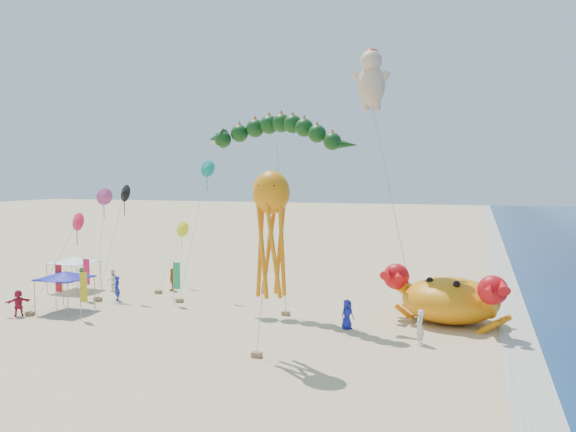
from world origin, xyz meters
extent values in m
plane|color=#D1B784|center=(0.00, 0.00, 0.00)|extent=(320.00, 320.00, 0.00)
plane|color=silver|center=(12.00, 0.00, 0.01)|extent=(320.00, 320.00, 0.00)
ellipsoid|color=orange|center=(8.20, 3.23, 1.41)|extent=(7.40, 6.89, 2.83)
sphere|color=red|center=(5.04, 2.05, 2.67)|extent=(1.68, 1.68, 1.68)
sphere|color=black|center=(7.32, 2.24, 2.67)|extent=(0.43, 0.43, 0.43)
sphere|color=red|center=(11.37, 2.05, 2.67)|extent=(1.68, 1.68, 1.68)
sphere|color=black|center=(9.09, 2.24, 2.67)|extent=(0.43, 0.43, 0.43)
cone|color=#0E3610|center=(-8.15, 2.97, 11.80)|extent=(1.50, 1.11, 1.23)
cylinder|color=#B2B2B2|center=(-2.59, 2.34, 5.67)|extent=(1.11, 1.30, 11.05)
cube|color=olive|center=(-2.06, 1.72, 0.12)|extent=(0.50, 0.35, 0.25)
ellipsoid|color=#FAC799|center=(2.58, 6.34, 15.31)|extent=(1.90, 1.56, 2.79)
sphere|color=#FAC799|center=(2.58, 6.17, 16.94)|extent=(1.46, 1.46, 1.46)
ellipsoid|color=red|center=(2.58, 6.25, 17.46)|extent=(0.94, 0.94, 0.66)
cylinder|color=#B2B2B2|center=(4.41, 4.44, 7.17)|extent=(3.73, 3.85, 14.06)
cube|color=olive|center=(6.25, 2.55, 0.12)|extent=(0.50, 0.35, 0.25)
ellipsoid|color=orange|center=(0.01, -6.47, 8.27)|extent=(1.87, 1.69, 2.15)
cylinder|color=#B2B2B2|center=(-0.32, -6.66, 3.90)|extent=(0.70, 0.43, 7.50)
cube|color=olive|center=(-0.64, -6.85, 0.12)|extent=(0.50, 0.35, 0.25)
cylinder|color=gray|center=(-17.90, -3.24, 1.10)|extent=(0.06, 0.06, 2.20)
cylinder|color=gray|center=(-15.23, -3.24, 1.10)|extent=(0.06, 0.06, 2.20)
cylinder|color=gray|center=(-17.90, -0.57, 1.10)|extent=(0.06, 0.06, 2.20)
cylinder|color=gray|center=(-15.23, -0.57, 1.10)|extent=(0.06, 0.06, 2.20)
cube|color=#1314A6|center=(-16.57, -1.90, 2.24)|extent=(2.91, 2.91, 0.08)
cone|color=#1314A6|center=(-16.57, -1.90, 2.48)|extent=(3.20, 3.20, 0.45)
cylinder|color=gray|center=(-22.16, 2.57, 1.10)|extent=(0.06, 0.06, 2.20)
cylinder|color=gray|center=(-19.29, 2.57, 1.10)|extent=(0.06, 0.06, 2.20)
cylinder|color=gray|center=(-22.16, 5.43, 1.10)|extent=(0.06, 0.06, 2.20)
cylinder|color=gray|center=(-19.29, 5.43, 1.10)|extent=(0.06, 0.06, 2.20)
cube|color=white|center=(-20.73, 4.00, 2.24)|extent=(3.10, 3.10, 0.08)
cone|color=white|center=(-20.73, 4.00, 2.48)|extent=(3.41, 3.41, 0.45)
cylinder|color=gray|center=(-13.99, -3.55, 1.60)|extent=(0.05, 0.05, 3.20)
cube|color=gold|center=(-13.71, -3.55, 2.10)|extent=(0.50, 0.04, 1.90)
cylinder|color=gray|center=(-17.70, -1.51, 1.60)|extent=(0.05, 0.05, 3.20)
cube|color=red|center=(-17.42, -1.51, 2.10)|extent=(0.50, 0.04, 1.90)
cylinder|color=gray|center=(-17.64, 1.30, 1.60)|extent=(0.05, 0.05, 3.20)
cube|color=#F31B51|center=(-17.36, 1.30, 2.10)|extent=(0.50, 0.04, 1.90)
cylinder|color=gray|center=(-10.52, 1.96, 1.60)|extent=(0.05, 0.05, 3.20)
cube|color=#1AA061|center=(-10.24, 1.96, 2.10)|extent=(0.50, 0.04, 1.90)
imported|color=#BA7920|center=(-13.25, 6.38, 0.90)|extent=(0.84, 1.14, 1.79)
imported|color=#B51D3C|center=(-18.47, -4.06, 0.86)|extent=(1.40, 1.56, 1.72)
imported|color=#1B2AA1|center=(-15.20, 1.90, 0.90)|extent=(0.78, 0.74, 1.80)
imported|color=#1A209B|center=(2.47, -0.19, 0.88)|extent=(0.97, 1.03, 1.76)
imported|color=#246C39|center=(-20.29, 4.42, 0.89)|extent=(1.29, 0.96, 1.79)
imported|color=white|center=(-17.69, 4.76, 0.86)|extent=(0.93, 1.03, 1.72)
imported|color=silver|center=(6.87, -1.98, 0.95)|extent=(0.63, 0.79, 1.90)
cone|color=#0C8B79|center=(-10.01, 6.25, 9.70)|extent=(1.30, 0.51, 1.32)
cylinder|color=#B2B2B2|center=(-9.76, 4.75, 4.88)|extent=(0.55, 3.04, 9.47)
cube|color=olive|center=(-9.51, 3.25, 0.12)|extent=(0.50, 0.35, 0.25)
cone|color=#FA1B45|center=(-17.23, 0.22, 5.89)|extent=(1.30, 0.51, 1.32)
cylinder|color=#B2B2B2|center=(-16.98, -1.28, 2.97)|extent=(0.55, 3.04, 5.66)
cube|color=olive|center=(-16.73, -2.78, 0.12)|extent=(0.50, 0.35, 0.25)
cone|color=#C54182|center=(-17.30, 3.38, 7.58)|extent=(1.30, 0.51, 1.32)
cylinder|color=#B2B2B2|center=(-17.05, 1.88, 3.81)|extent=(0.55, 3.04, 7.34)
cube|color=olive|center=(-16.80, 0.38, 0.12)|extent=(0.50, 0.35, 0.25)
cone|color=#F9FA1B|center=(-13.55, 8.52, 4.76)|extent=(1.30, 0.51, 1.32)
cylinder|color=#B2B2B2|center=(-13.30, 7.02, 2.40)|extent=(0.54, 3.04, 4.53)
cube|color=olive|center=(-13.05, 5.52, 0.12)|extent=(0.50, 0.35, 0.25)
cone|color=black|center=(-15.47, 3.37, 7.85)|extent=(1.30, 0.51, 1.32)
cylinder|color=#B2B2B2|center=(-15.22, 1.87, 3.95)|extent=(0.55, 3.04, 7.61)
cube|color=olive|center=(-14.97, 0.37, 0.12)|extent=(0.50, 0.35, 0.25)
camera|label=1|loc=(9.76, -32.43, 9.00)|focal=35.00mm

